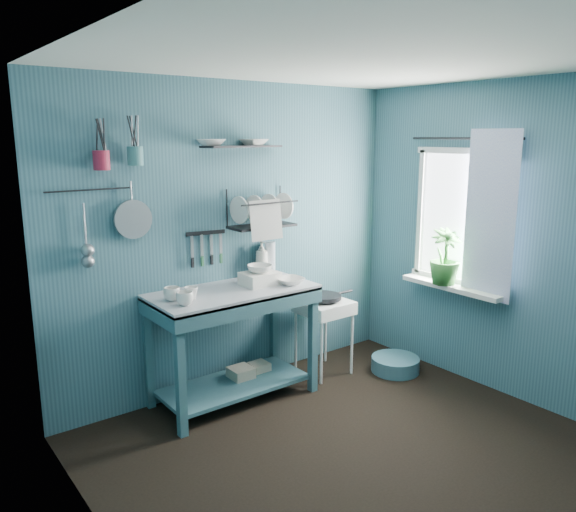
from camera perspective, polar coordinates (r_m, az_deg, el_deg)
floor at (r=3.97m, az=7.30°, el=-19.47°), size 3.20×3.20×0.00m
ceiling at (r=3.41m, az=8.49°, el=19.23°), size 3.20×3.20×0.00m
wall_back at (r=4.64m, az=-5.37°, el=1.87°), size 3.20×0.00×3.20m
wall_left at (r=2.64m, az=-17.72°, el=-6.59°), size 0.00×3.00×3.00m
wall_right at (r=4.73m, az=21.70°, el=1.26°), size 0.00×3.00×3.00m
work_counter at (r=4.50m, az=-5.60°, el=-8.97°), size 1.31×0.70×0.91m
mug_left at (r=3.99m, az=-10.42°, el=-4.27°), size 0.12×0.12×0.10m
mug_mid at (r=4.12m, az=-9.82°, el=-3.75°), size 0.14×0.14×0.09m
mug_right at (r=4.12m, az=-11.69°, el=-3.80°), size 0.17×0.17×0.10m
wash_tub at (r=4.46m, az=-2.87°, el=-2.30°), size 0.28×0.22×0.10m
tub_bowl at (r=4.44m, az=-2.88°, el=-1.30°), size 0.20×0.19×0.06m
soap_bottle at (r=4.71m, az=-2.69°, el=-0.28°), size 0.12×0.12×0.30m
water_bottle at (r=4.78m, az=-1.84°, el=-0.20°), size 0.09×0.09×0.28m
counter_bowl at (r=4.48m, az=0.19°, el=-2.54°), size 0.22×0.22×0.05m
hotplate_stand at (r=5.02m, az=3.64°, el=-8.19°), size 0.43×0.43×0.66m
frying_pan at (r=4.90m, az=3.69°, el=-4.15°), size 0.30×0.30×0.03m
knife_strip at (r=4.45m, az=-8.37°, el=2.35°), size 0.32×0.07×0.03m
dish_rack at (r=4.59m, az=-2.66°, el=4.90°), size 0.57×0.28×0.32m
upper_shelf at (r=4.49m, az=-4.65°, el=11.03°), size 0.72×0.27×0.02m
shelf_bowl_left at (r=4.34m, az=-7.85°, el=11.67°), size 0.23×0.23×0.05m
shelf_bowl_right at (r=4.55m, az=-3.51°, el=11.45°), size 0.24×0.24×0.05m
utensil_cup_magenta at (r=4.02m, az=-18.43°, el=9.21°), size 0.11×0.11×0.13m
utensil_cup_teal at (r=4.10m, az=-15.25°, el=9.78°), size 0.11×0.11×0.13m
colander at (r=4.16m, az=-15.46°, el=3.61°), size 0.28×0.03×0.28m
ladle_outer at (r=4.06m, az=-19.94°, el=2.96°), size 0.01×0.01×0.30m
ladle_inner at (r=4.07m, az=-19.92°, el=1.87°), size 0.01×0.01×0.30m
hook_rail at (r=4.06m, az=-19.48°, el=6.35°), size 0.60×0.01×0.01m
window_glass at (r=4.94m, az=17.29°, el=3.76°), size 0.00×1.10×1.10m
windowsill at (r=4.98m, az=16.29°, el=-3.03°), size 0.16×0.95×0.04m
curtain at (r=4.71m, az=19.82°, el=3.83°), size 0.00×1.35×1.35m
curtain_rod at (r=4.85m, az=17.46°, el=11.33°), size 0.02×1.05×0.02m
potted_plant at (r=4.94m, az=15.65°, el=-0.05°), size 0.35×0.35×0.48m
storage_tin_large at (r=4.72m, az=-4.79°, el=-12.46°), size 0.18×0.18×0.22m
storage_tin_small at (r=4.85m, az=-2.95°, el=-11.88°), size 0.15×0.15×0.20m
floor_basin at (r=5.21m, az=10.84°, el=-10.75°), size 0.43×0.43×0.13m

